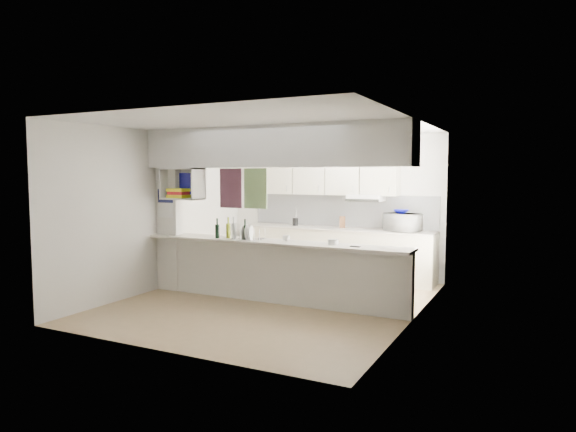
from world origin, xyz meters
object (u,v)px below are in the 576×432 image
Objects in this scene: microwave at (403,222)px; wine_bottles at (231,231)px; bowl at (401,211)px; dish_rack at (249,234)px.

microwave is 1.09× the size of wine_bottles.
bowl is 0.54× the size of dish_rack.
bowl reaches higher than wine_bottles.
wine_bottles is at bearing 171.19° from dish_rack.
microwave is at bearing 45.41° from wine_bottles.
dish_rack is at bearing 3.36° from wine_bottles.
bowl is at bearing 46.26° from wine_bottles.
wine_bottles reaches higher than microwave.
microwave is 2.78m from dish_rack.
dish_rack is (-1.79, -2.12, -0.07)m from microwave.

